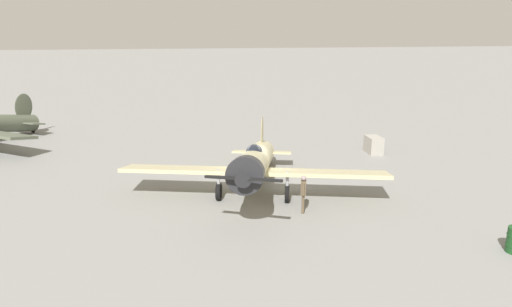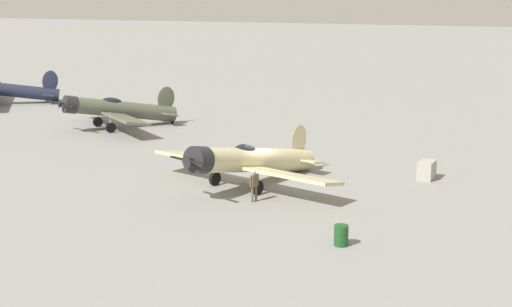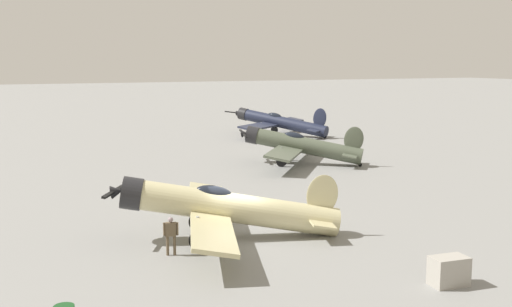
% 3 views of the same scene
% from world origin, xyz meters
% --- Properties ---
extents(ground_plane, '(400.00, 400.00, 0.00)m').
position_xyz_m(ground_plane, '(0.00, 0.00, 0.00)').
color(ground_plane, gray).
extents(airplane_foreground, '(10.93, 12.41, 3.11)m').
position_xyz_m(airplane_foreground, '(0.50, -0.16, 1.47)').
color(airplane_foreground, beige).
rests_on(airplane_foreground, ground_plane).
extents(airplane_mid_apron, '(9.66, 10.86, 3.22)m').
position_xyz_m(airplane_mid_apron, '(-12.40, -17.08, 1.55)').
color(airplane_mid_apron, '#4C5442').
rests_on(airplane_mid_apron, ground_plane).
extents(ground_crew_mechanic, '(0.62, 0.36, 1.66)m').
position_xyz_m(ground_crew_mechanic, '(3.46, 1.30, 1.01)').
color(ground_crew_mechanic, brown).
rests_on(ground_crew_mechanic, ground_plane).
extents(equipment_crate, '(1.42, 0.96, 1.08)m').
position_xyz_m(equipment_crate, '(-4.86, 8.89, 0.54)').
color(equipment_crate, '#9E998E').
rests_on(equipment_crate, ground_plane).
extents(fuel_drum, '(0.66, 0.66, 0.93)m').
position_xyz_m(fuel_drum, '(8.58, 7.50, 0.46)').
color(fuel_drum, '#19471E').
rests_on(fuel_drum, ground_plane).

